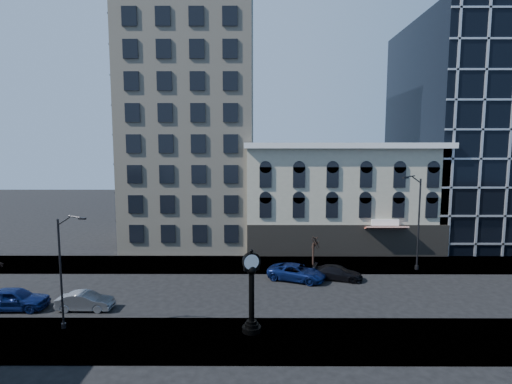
{
  "coord_description": "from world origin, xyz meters",
  "views": [
    {
      "loc": [
        2.14,
        -31.82,
        12.08
      ],
      "look_at": [
        2.0,
        4.0,
        8.0
      ],
      "focal_mm": 28.0,
      "sensor_mm": 36.0,
      "label": 1
    }
  ],
  "objects_px": {
    "street_clock": "(252,295)",
    "car_near_a": "(14,299)",
    "street_lamp_near": "(66,242)",
    "car_near_b": "(85,301)"
  },
  "relations": [
    {
      "from": "street_lamp_near",
      "to": "car_near_a",
      "type": "bearing_deg",
      "value": 165.43
    },
    {
      "from": "street_lamp_near",
      "to": "car_near_a",
      "type": "height_order",
      "value": "street_lamp_near"
    },
    {
      "from": "street_lamp_near",
      "to": "car_near_a",
      "type": "xyz_separation_m",
      "value": [
        -5.81,
        3.47,
        -5.15
      ]
    },
    {
      "from": "street_clock",
      "to": "car_near_b",
      "type": "xyz_separation_m",
      "value": [
        -12.42,
        3.7,
        -1.93
      ]
    },
    {
      "from": "street_clock",
      "to": "street_lamp_near",
      "type": "height_order",
      "value": "street_lamp_near"
    },
    {
      "from": "car_near_b",
      "to": "car_near_a",
      "type": "bearing_deg",
      "value": 90.34
    },
    {
      "from": "street_clock",
      "to": "car_near_a",
      "type": "height_order",
      "value": "street_clock"
    },
    {
      "from": "car_near_a",
      "to": "car_near_b",
      "type": "distance_m",
      "value": 5.31
    },
    {
      "from": "street_lamp_near",
      "to": "car_near_b",
      "type": "xyz_separation_m",
      "value": [
        -0.5,
        3.43,
        -5.31
      ]
    },
    {
      "from": "street_clock",
      "to": "car_near_b",
      "type": "bearing_deg",
      "value": 144.03
    }
  ]
}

